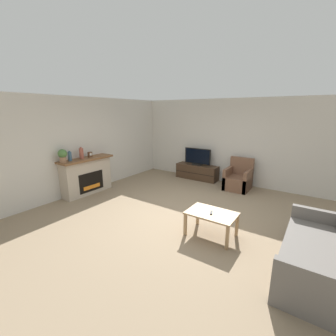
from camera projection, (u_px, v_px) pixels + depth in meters
name	position (u px, v px, depth m)	size (l,w,h in m)	color
ground_plane	(181.00, 214.00, 5.16)	(24.00, 24.00, 0.00)	#89755B
wall_back	(230.00, 142.00, 7.24)	(12.00, 0.06, 2.70)	beige
wall_left	(89.00, 145.00, 6.57)	(0.06, 12.00, 2.70)	beige
fireplace	(87.00, 175.00, 6.39)	(0.51, 1.55, 1.04)	#B7A893
mantel_vase_left	(70.00, 156.00, 5.86)	(0.10, 0.10, 0.27)	#385670
mantel_vase_centre_left	(81.00, 153.00, 6.13)	(0.11, 0.11, 0.33)	#994C3D
mantel_clock	(90.00, 155.00, 6.37)	(0.08, 0.11, 0.15)	brown
potted_plant	(63.00, 155.00, 5.69)	(0.22, 0.22, 0.34)	#936B4C
tv_stand	(197.00, 172.00, 7.82)	(1.46, 0.45, 0.50)	#422D1E
tv	(197.00, 157.00, 7.70)	(0.96, 0.18, 0.57)	black
armchair	(238.00, 179.00, 6.80)	(0.70, 0.76, 0.93)	brown
coffee_table	(211.00, 216.00, 4.19)	(0.90, 0.60, 0.47)	#A37F56
remote	(211.00, 213.00, 4.15)	(0.09, 0.15, 0.02)	black
couch	(319.00, 257.00, 3.21)	(0.85, 1.95, 0.83)	#66605B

